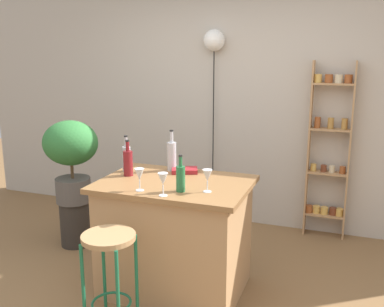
% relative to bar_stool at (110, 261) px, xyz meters
% --- Properties ---
extents(ground, '(12.00, 12.00, 0.00)m').
position_rel_bar_stool_xyz_m(ground, '(0.18, 0.40, -0.54)').
color(ground, brown).
extents(back_wall, '(6.40, 0.10, 2.80)m').
position_rel_bar_stool_xyz_m(back_wall, '(0.18, 2.35, 0.86)').
color(back_wall, '#BCB2A3').
rests_on(back_wall, ground).
extents(kitchen_counter, '(1.15, 0.82, 0.90)m').
position_rel_bar_stool_xyz_m(kitchen_counter, '(0.18, 0.70, -0.09)').
color(kitchen_counter, tan).
rests_on(kitchen_counter, ground).
extents(bar_stool, '(0.35, 0.35, 0.72)m').
position_rel_bar_stool_xyz_m(bar_stool, '(0.00, 0.00, 0.00)').
color(bar_stool, '#196642').
rests_on(bar_stool, ground).
extents(spice_shelf, '(0.41, 0.13, 1.79)m').
position_rel_bar_stool_xyz_m(spice_shelf, '(1.23, 2.21, 0.37)').
color(spice_shelf, tan).
rests_on(spice_shelf, ground).
extents(plant_stool, '(0.29, 0.29, 0.45)m').
position_rel_bar_stool_xyz_m(plant_stool, '(-1.06, 1.12, -0.32)').
color(plant_stool, '#2D2823').
rests_on(plant_stool, ground).
extents(potted_plant, '(0.53, 0.48, 0.80)m').
position_rel_bar_stool_xyz_m(potted_plant, '(-1.06, 1.12, 0.40)').
color(potted_plant, '#514C47').
rests_on(potted_plant, plant_stool).
extents(bottle_wine_red, '(0.07, 0.07, 0.27)m').
position_rel_bar_stool_xyz_m(bottle_wine_red, '(0.31, 0.49, 0.46)').
color(bottle_wine_red, '#236638').
rests_on(bottle_wine_red, kitchen_counter).
extents(bottle_olive_oil, '(0.07, 0.07, 0.30)m').
position_rel_bar_stool_xyz_m(bottle_olive_oil, '(-0.31, 0.83, 0.48)').
color(bottle_olive_oil, '#B2B2B7').
rests_on(bottle_olive_oil, kitchen_counter).
extents(bottle_spirits_clear, '(0.08, 0.08, 0.35)m').
position_rel_bar_stool_xyz_m(bottle_spirits_clear, '(0.03, 0.99, 0.49)').
color(bottle_spirits_clear, '#B2B2B7').
rests_on(bottle_spirits_clear, kitchen_counter).
extents(bottle_vinegar, '(0.08, 0.08, 0.29)m').
position_rel_bar_stool_xyz_m(bottle_vinegar, '(-0.24, 0.72, 0.47)').
color(bottle_vinegar, maroon).
rests_on(bottle_vinegar, kitchen_counter).
extents(wine_glass_left, '(0.07, 0.07, 0.16)m').
position_rel_bar_stool_xyz_m(wine_glass_left, '(0.23, 0.36, 0.48)').
color(wine_glass_left, silver).
rests_on(wine_glass_left, kitchen_counter).
extents(wine_glass_center, '(0.07, 0.07, 0.16)m').
position_rel_bar_stool_xyz_m(wine_glass_center, '(0.49, 0.54, 0.48)').
color(wine_glass_center, silver).
rests_on(wine_glass_center, kitchen_counter).
extents(wine_glass_right, '(0.07, 0.07, 0.16)m').
position_rel_bar_stool_xyz_m(wine_glass_right, '(0.03, 0.40, 0.48)').
color(wine_glass_right, silver).
rests_on(wine_glass_right, kitchen_counter).
extents(cookbook, '(0.25, 0.22, 0.03)m').
position_rel_bar_stool_xyz_m(cookbook, '(0.16, 0.97, 0.38)').
color(cookbook, maroon).
rests_on(cookbook, kitchen_counter).
extents(pendant_globe_light, '(0.23, 0.23, 2.10)m').
position_rel_bar_stool_xyz_m(pendant_globe_light, '(0.00, 2.24, 1.42)').
color(pendant_globe_light, black).
rests_on(pendant_globe_light, ground).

